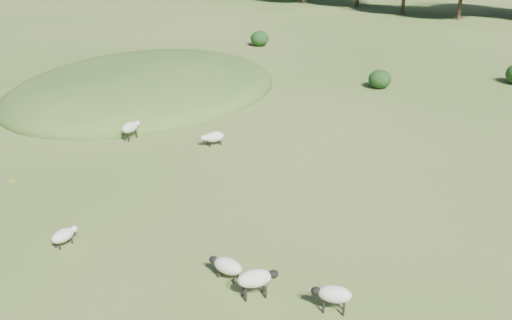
{
  "coord_description": "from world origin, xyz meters",
  "views": [
    {
      "loc": [
        14.32,
        -15.14,
        10.67
      ],
      "look_at": [
        2.0,
        4.0,
        1.0
      ],
      "focal_mm": 40.0,
      "sensor_mm": 36.0,
      "label": 1
    }
  ],
  "objects_px": {
    "sheep_2": "(64,235)",
    "sheep_5": "(227,266)",
    "sheep_6": "(213,137)",
    "sheep_3": "(333,294)",
    "sheep_4": "(256,279)",
    "sheep_1": "(130,127)"
  },
  "relations": [
    {
      "from": "sheep_1",
      "to": "sheep_2",
      "type": "height_order",
      "value": "sheep_1"
    },
    {
      "from": "sheep_5",
      "to": "sheep_6",
      "type": "height_order",
      "value": "sheep_6"
    },
    {
      "from": "sheep_1",
      "to": "sheep_6",
      "type": "height_order",
      "value": "sheep_1"
    },
    {
      "from": "sheep_2",
      "to": "sheep_5",
      "type": "bearing_deg",
      "value": -74.61
    },
    {
      "from": "sheep_2",
      "to": "sheep_4",
      "type": "relative_size",
      "value": 0.87
    },
    {
      "from": "sheep_5",
      "to": "sheep_6",
      "type": "relative_size",
      "value": 0.96
    },
    {
      "from": "sheep_3",
      "to": "sheep_6",
      "type": "bearing_deg",
      "value": -59.92
    },
    {
      "from": "sheep_2",
      "to": "sheep_1",
      "type": "bearing_deg",
      "value": 32.96
    },
    {
      "from": "sheep_1",
      "to": "sheep_5",
      "type": "height_order",
      "value": "sheep_1"
    },
    {
      "from": "sheep_6",
      "to": "sheep_3",
      "type": "bearing_deg",
      "value": 81.64
    },
    {
      "from": "sheep_3",
      "to": "sheep_2",
      "type": "bearing_deg",
      "value": -10.54
    },
    {
      "from": "sheep_2",
      "to": "sheep_5",
      "type": "distance_m",
      "value": 6.18
    },
    {
      "from": "sheep_3",
      "to": "sheep_4",
      "type": "distance_m",
      "value": 2.37
    },
    {
      "from": "sheep_4",
      "to": "sheep_5",
      "type": "height_order",
      "value": "sheep_4"
    },
    {
      "from": "sheep_1",
      "to": "sheep_6",
      "type": "relative_size",
      "value": 1.03
    },
    {
      "from": "sheep_3",
      "to": "sheep_6",
      "type": "height_order",
      "value": "sheep_3"
    },
    {
      "from": "sheep_4",
      "to": "sheep_6",
      "type": "distance_m",
      "value": 12.79
    },
    {
      "from": "sheep_3",
      "to": "sheep_6",
      "type": "relative_size",
      "value": 0.98
    },
    {
      "from": "sheep_5",
      "to": "sheep_1",
      "type": "bearing_deg",
      "value": -33.57
    },
    {
      "from": "sheep_5",
      "to": "sheep_3",
      "type": "bearing_deg",
      "value": -175.87
    },
    {
      "from": "sheep_4",
      "to": "sheep_2",
      "type": "bearing_deg",
      "value": 140.1
    },
    {
      "from": "sheep_1",
      "to": "sheep_4",
      "type": "distance_m",
      "value": 14.99
    }
  ]
}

